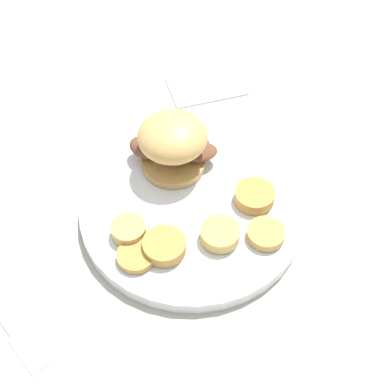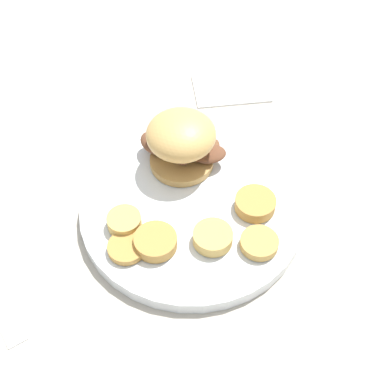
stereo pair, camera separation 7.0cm
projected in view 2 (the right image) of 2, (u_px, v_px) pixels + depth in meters
The scene contains 10 objects.
ground_plane at pixel (192, 213), 0.74m from camera, with size 4.00×4.00×0.00m, color #B2A899.
dinner_plate at pixel (192, 208), 0.73m from camera, with size 0.30×0.30×0.02m.
sandwich at pixel (182, 141), 0.73m from camera, with size 0.10×0.14×0.08m.
potato_round_0 at pixel (127, 248), 0.67m from camera, with size 0.05×0.05×0.01m, color #BC8942.
potato_round_1 at pixel (255, 204), 0.71m from camera, with size 0.05×0.05×0.02m, color #BC8942.
potato_round_2 at pixel (213, 237), 0.68m from camera, with size 0.05×0.05×0.02m, color tan.
potato_round_3 at pixel (156, 242), 0.67m from camera, with size 0.05×0.05×0.02m, color #BC8942.
potato_round_4 at pixel (259, 243), 0.67m from camera, with size 0.05×0.05×0.01m, color tan.
potato_round_5 at pixel (124, 221), 0.69m from camera, with size 0.04×0.04×0.02m, color tan.
napkin at pixel (231, 88), 0.90m from camera, with size 0.12×0.08×0.01m, color white.
Camera 2 is at (-0.42, -0.13, 0.59)m, focal length 50.00 mm.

